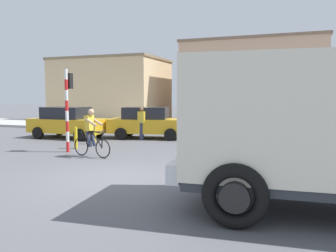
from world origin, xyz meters
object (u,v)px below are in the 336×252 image
at_px(traffic_light_pole, 68,99).
at_px(car_white_mid, 68,122).
at_px(cyclist, 91,133).
at_px(bollard_near, 76,138).
at_px(truck_foreground, 328,124).
at_px(car_red_near, 148,122).
at_px(bollard_far, 94,134).
at_px(pedestrian_near_kerb, 142,123).

bearing_deg(traffic_light_pole, car_white_mid, 127.11).
distance_m(cyclist, car_white_mid, 5.94).
bearing_deg(bollard_near, cyclist, -39.89).
bearing_deg(truck_foreground, car_white_mid, 146.30).
bearing_deg(bollard_near, car_red_near, 71.33).
distance_m(bollard_near, bollard_far, 1.40).
height_order(truck_foreground, cyclist, truck_foreground).
relative_size(cyclist, car_white_mid, 0.43).
bearing_deg(car_red_near, bollard_near, -108.67).
distance_m(traffic_light_pole, bollard_far, 2.69).
bearing_deg(truck_foreground, car_red_near, 130.08).
distance_m(cyclist, bollard_far, 3.26).
xyz_separation_m(cyclist, bollard_near, (-1.65, 1.38, -0.41)).
relative_size(truck_foreground, cyclist, 3.26).
relative_size(car_red_near, car_white_mid, 1.07).
bearing_deg(car_red_near, car_white_mid, -161.16).
bearing_deg(traffic_light_pole, car_red_near, 76.23).
xyz_separation_m(cyclist, bollard_far, (-1.65, 2.78, -0.41)).
height_order(cyclist, pedestrian_near_kerb, cyclist).
bearing_deg(car_white_mid, cyclist, -45.53).
distance_m(truck_foreground, pedestrian_near_kerb, 11.22).
xyz_separation_m(traffic_light_pole, pedestrian_near_kerb, (1.21, 4.14, -1.22)).
xyz_separation_m(truck_foreground, cyclist, (-7.35, 3.44, -0.80)).
distance_m(car_white_mid, bollard_far, 2.92).
xyz_separation_m(cyclist, pedestrian_near_kerb, (-0.24, 4.79, -0.02)).
relative_size(truck_foreground, bollard_far, 6.23).
distance_m(car_red_near, bollard_far, 3.15).
relative_size(car_white_mid, pedestrian_near_kerb, 2.47).
bearing_deg(car_red_near, truck_foreground, -49.92).
distance_m(cyclist, traffic_light_pole, 1.99).
bearing_deg(bollard_near, car_white_mid, 131.28).
distance_m(car_white_mid, pedestrian_near_kerb, 3.96).
distance_m(cyclist, car_red_near, 5.58).
relative_size(traffic_light_pole, pedestrian_near_kerb, 1.98).
bearing_deg(bollard_far, cyclist, -59.28).
bearing_deg(bollard_far, pedestrian_near_kerb, 54.79).
height_order(car_red_near, bollard_far, car_red_near).
bearing_deg(traffic_light_pole, bollard_near, 105.92).
relative_size(car_white_mid, bollard_near, 4.45).
bearing_deg(bollard_near, bollard_far, 90.00).
bearing_deg(traffic_light_pole, truck_foreground, -24.93).
height_order(car_white_mid, bollard_near, car_white_mid).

